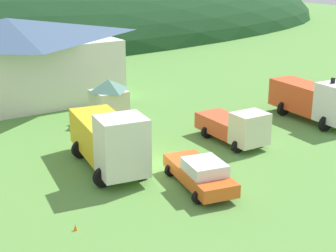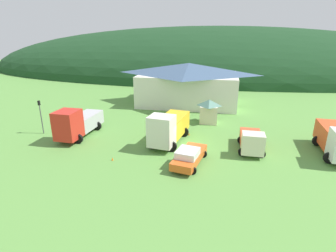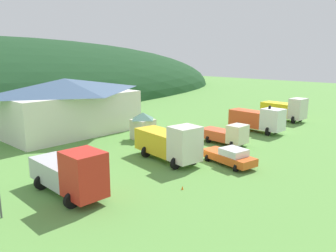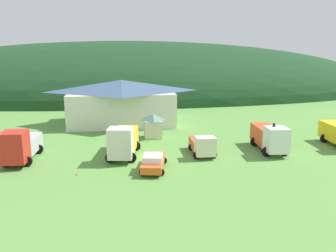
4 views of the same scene
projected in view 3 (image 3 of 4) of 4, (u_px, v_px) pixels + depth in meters
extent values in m
plane|color=#5B9342|center=(191.00, 158.00, 33.23)|extent=(200.00, 200.00, 0.00)
cube|color=white|center=(67.00, 112.00, 43.86)|extent=(16.15, 11.06, 5.15)
pyramid|color=#3D5675|center=(65.00, 85.00, 43.13)|extent=(17.44, 11.95, 1.80)
cube|color=beige|center=(143.00, 129.00, 40.24)|extent=(2.29, 2.28, 2.39)
pyramid|color=#4C7A6B|center=(143.00, 116.00, 39.90)|extent=(2.47, 2.46, 0.84)
cube|color=red|center=(84.00, 174.00, 22.63)|extent=(2.43, 2.74, 3.13)
cube|color=black|center=(84.00, 165.00, 22.39)|extent=(1.33, 2.17, 1.00)
cube|color=#B2B2B7|center=(58.00, 171.00, 25.38)|extent=(2.51, 4.92, 1.65)
cylinder|color=black|center=(98.00, 192.00, 23.66)|extent=(1.10, 0.30, 1.10)
cylinder|color=black|center=(72.00, 200.00, 22.25)|extent=(1.10, 0.30, 1.10)
cylinder|color=black|center=(66.00, 176.00, 26.76)|extent=(1.10, 0.30, 1.10)
cylinder|color=black|center=(41.00, 182.00, 25.35)|extent=(1.10, 0.30, 1.10)
cube|color=silver|center=(185.00, 144.00, 30.12)|extent=(2.80, 2.58, 3.17)
cube|color=black|center=(186.00, 137.00, 29.88)|extent=(1.59, 1.96, 1.02)
cube|color=gold|center=(160.00, 141.00, 33.10)|extent=(3.25, 5.59, 2.11)
cylinder|color=black|center=(194.00, 159.00, 31.12)|extent=(1.10, 0.30, 1.10)
cylinder|color=black|center=(175.00, 163.00, 29.79)|extent=(1.10, 0.30, 1.10)
cylinder|color=black|center=(164.00, 148.00, 34.60)|extent=(1.10, 0.30, 1.10)
cylinder|color=black|center=(146.00, 152.00, 33.27)|extent=(1.10, 0.30, 1.10)
cube|color=beige|center=(237.00, 134.00, 36.87)|extent=(2.18, 1.75, 2.04)
cube|color=black|center=(238.00, 130.00, 36.72)|extent=(1.19, 1.39, 0.65)
cube|color=#DB512D|center=(217.00, 134.00, 38.83)|extent=(2.24, 3.78, 1.09)
cylinder|color=black|center=(242.00, 142.00, 37.72)|extent=(0.80, 0.30, 0.80)
cylinder|color=black|center=(232.00, 145.00, 36.45)|extent=(0.80, 0.30, 0.80)
cylinder|color=black|center=(218.00, 137.00, 39.96)|extent=(0.80, 0.30, 0.80)
cylinder|color=black|center=(208.00, 139.00, 38.69)|extent=(0.80, 0.30, 0.80)
cube|color=white|center=(273.00, 120.00, 42.33)|extent=(2.43, 2.62, 2.73)
cube|color=black|center=(274.00, 115.00, 42.12)|extent=(1.35, 2.05, 0.87)
cube|color=#E04C23|center=(248.00, 118.00, 45.00)|extent=(2.60, 4.94, 2.08)
cylinder|color=black|center=(276.00, 129.00, 43.28)|extent=(1.10, 0.30, 1.10)
cylinder|color=black|center=(268.00, 131.00, 41.96)|extent=(1.10, 0.30, 1.10)
cylinder|color=black|center=(247.00, 124.00, 46.39)|extent=(1.10, 0.30, 1.10)
cylinder|color=black|center=(239.00, 126.00, 45.07)|extent=(1.10, 0.30, 1.10)
cube|color=silver|center=(298.00, 109.00, 49.68)|extent=(2.65, 2.07, 3.05)
cube|color=black|center=(299.00, 104.00, 49.47)|extent=(1.45, 1.61, 0.98)
cube|color=yellow|center=(277.00, 109.00, 52.11)|extent=(2.84, 4.78, 2.08)
cylinder|color=black|center=(301.00, 118.00, 50.74)|extent=(1.10, 0.30, 1.10)
cylinder|color=black|center=(293.00, 120.00, 49.26)|extent=(1.10, 0.30, 1.10)
cylinder|color=black|center=(277.00, 115.00, 53.57)|extent=(1.10, 0.30, 1.10)
cylinder|color=black|center=(269.00, 116.00, 52.09)|extent=(1.10, 0.30, 1.10)
cube|color=#E35B20|center=(228.00, 157.00, 31.03)|extent=(2.99, 5.64, 0.70)
cube|color=silver|center=(234.00, 152.00, 30.38)|extent=(2.22, 2.46, 0.62)
cylinder|color=black|center=(250.00, 164.00, 30.17)|extent=(0.68, 0.24, 0.68)
cylinder|color=black|center=(236.00, 168.00, 29.16)|extent=(0.68, 0.24, 0.68)
cylinder|color=black|center=(221.00, 155.00, 33.05)|extent=(0.68, 0.24, 0.68)
cylinder|color=black|center=(208.00, 158.00, 32.05)|extent=(0.68, 0.24, 0.68)
cylinder|color=#4C4C51|center=(269.00, 122.00, 42.56)|extent=(0.12, 0.12, 3.11)
cube|color=black|center=(270.00, 108.00, 42.17)|extent=(0.20, 0.24, 0.55)
sphere|color=green|center=(269.00, 108.00, 42.26)|extent=(0.14, 0.14, 0.14)
cone|color=orange|center=(163.00, 151.00, 35.47)|extent=(0.36, 0.36, 0.63)
cone|color=orange|center=(182.00, 190.00, 25.42)|extent=(0.36, 0.36, 0.60)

